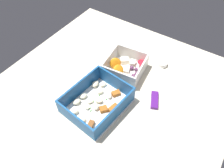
{
  "coord_description": "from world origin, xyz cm",
  "views": [
    {
      "loc": [
        38.14,
        25.56,
        61.01
      ],
      "look_at": [
        -1.52,
        -0.65,
        4.0
      ],
      "focal_mm": 33.57,
      "sensor_mm": 36.0,
      "label": 1
    }
  ],
  "objects_px": {
    "pasta_container": "(97,102)",
    "candy_bar": "(154,100)",
    "fruit_bowl": "(125,67)",
    "paper_cup_liner": "(163,64)"
  },
  "relations": [
    {
      "from": "pasta_container",
      "to": "candy_bar",
      "type": "distance_m",
      "value": 0.2
    },
    {
      "from": "pasta_container",
      "to": "paper_cup_liner",
      "type": "bearing_deg",
      "value": 167.26
    },
    {
      "from": "pasta_container",
      "to": "candy_bar",
      "type": "relative_size",
      "value": 3.09
    },
    {
      "from": "fruit_bowl",
      "to": "candy_bar",
      "type": "relative_size",
      "value": 2.2
    },
    {
      "from": "pasta_container",
      "to": "fruit_bowl",
      "type": "height_order",
      "value": "pasta_container"
    },
    {
      "from": "fruit_bowl",
      "to": "pasta_container",
      "type": "bearing_deg",
      "value": 1.34
    },
    {
      "from": "fruit_bowl",
      "to": "candy_bar",
      "type": "bearing_deg",
      "value": 67.0
    },
    {
      "from": "pasta_container",
      "to": "fruit_bowl",
      "type": "distance_m",
      "value": 0.19
    },
    {
      "from": "candy_bar",
      "to": "paper_cup_liner",
      "type": "xyz_separation_m",
      "value": [
        -0.17,
        -0.05,
        0.0
      ]
    },
    {
      "from": "fruit_bowl",
      "to": "candy_bar",
      "type": "height_order",
      "value": "fruit_bowl"
    }
  ]
}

